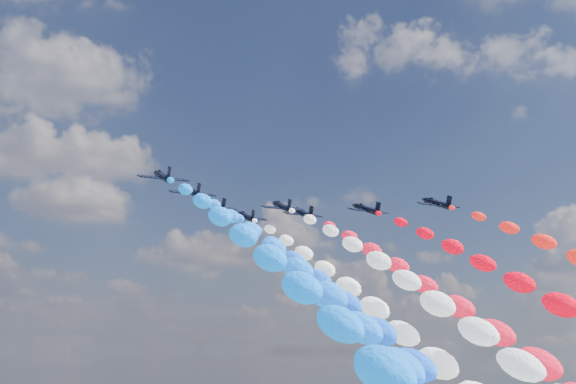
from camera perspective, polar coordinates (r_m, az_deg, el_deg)
name	(u,v)px	position (r m, az deg, el deg)	size (l,w,h in m)	color
jet_0	(163,176)	(147.28, -9.17, 1.15)	(9.47, 12.70, 2.80)	black
trail_0	(317,331)	(85.66, 2.18, -10.14)	(5.52, 119.82, 61.92)	#0969F3
jet_1	(192,191)	(160.38, -7.09, 0.04)	(9.47, 12.70, 2.80)	black
trail_1	(342,334)	(99.91, 4.02, -10.33)	(5.52, 119.82, 61.92)	#0F68FF
jet_2	(216,206)	(175.40, -5.34, -1.00)	(9.47, 12.70, 2.80)	black
trail_2	(359,336)	(115.91, 5.21, -10.48)	(5.52, 119.82, 61.92)	blue
jet_3	(282,206)	(175.77, -0.44, -1.07)	(9.47, 12.70, 2.80)	black
trail_3	(459,336)	(119.32, 12.47, -10.29)	(5.52, 119.82, 61.92)	silver
jet_4	(247,217)	(189.15, -3.06, -1.81)	(9.47, 12.70, 2.80)	black
trail_4	(389,338)	(130.97, 7.40, -10.56)	(5.52, 119.82, 61.92)	white
jet_5	(302,213)	(183.93, 1.01, -1.54)	(9.47, 12.70, 2.80)	black
trail_5	(477,337)	(128.40, 13.71, -10.31)	(5.52, 119.82, 61.92)	red
jet_6	(367,209)	(179.92, 5.79, -1.26)	(9.47, 12.70, 2.80)	black
jet_7	(437,203)	(175.13, 10.88, -0.82)	(9.47, 12.70, 2.80)	black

